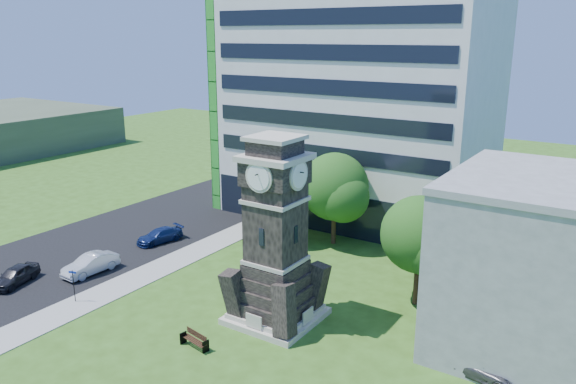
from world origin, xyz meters
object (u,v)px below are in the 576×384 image
Objects in this scene: car_street_north at (160,236)px; car_east_lot at (483,366)px; car_street_south at (15,275)px; car_street_mid at (91,264)px; clock_tower at (276,244)px; street_sign at (73,282)px; park_bench at (195,339)px.

car_east_lot is (29.97, -5.08, 0.00)m from car_street_north.
car_street_mid is (3.10, 4.39, 0.06)m from car_street_south.
clock_tower reaches higher than car_street_north.
car_east_lot is 27.12m from street_sign.
car_street_south reaches higher than park_bench.
park_bench is at bearing -15.11° from car_street_south.
car_street_south is 12.53m from car_street_north.
clock_tower reaches higher than park_bench.
clock_tower reaches higher than street_sign.
car_street_mid is 14.72m from park_bench.
clock_tower is 18.44m from car_street_north.
car_street_mid reaches higher than park_bench.
car_east_lot is 1.89× the size of street_sign.
park_bench is at bearing -11.98° from car_street_mid.
car_street_south is 1.69× the size of street_sign.
car_street_south is 33.35m from car_east_lot.
car_street_south is 0.89× the size of car_street_mid.
street_sign reaches higher than car_street_south.
car_street_mid is 1.00× the size of car_east_lot.
car_street_mid is at bearing 176.23° from park_bench.
street_sign is (-11.08, -0.18, 0.98)m from park_bench.
car_street_south is at bearing -88.22° from car_street_north.
car_street_north is at bearing 152.61° from park_bench.
car_street_north is 1.80× the size of street_sign.
car_street_mid reaches higher than car_street_south.
car_street_mid is at bearing -72.59° from car_street_north.
car_street_south is at bearing 110.07° from car_east_lot.
car_street_south is at bearing -122.84° from car_street_mid.
car_street_north is at bearing 160.53° from clock_tower.
clock_tower is 2.84× the size of car_street_north.
park_bench is (-2.06, -5.57, -4.76)m from clock_tower.
street_sign reaches higher than park_bench.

